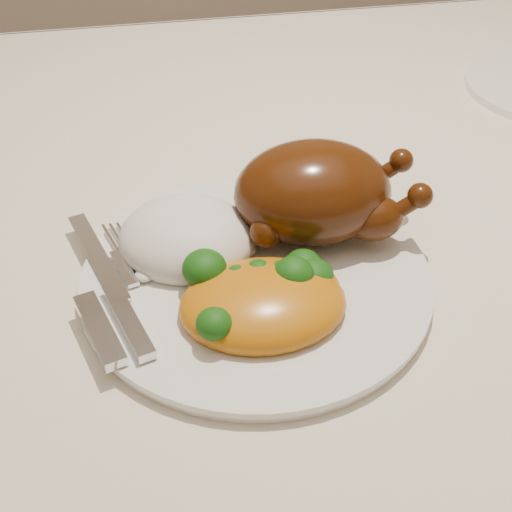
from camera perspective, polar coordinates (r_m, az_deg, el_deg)
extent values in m
cube|color=brown|center=(0.74, 5.13, 2.59)|extent=(1.60, 0.90, 0.04)
cube|color=beige|center=(0.73, 5.24, 4.10)|extent=(1.72, 1.02, 0.01)
cube|color=beige|center=(1.20, -1.47, 14.57)|extent=(1.72, 0.01, 0.18)
cylinder|color=white|center=(0.62, 0.00, -1.89)|extent=(0.33, 0.33, 0.01)
ellipsoid|color=#4B1F08|center=(0.64, 4.55, 5.11)|extent=(0.15, 0.12, 0.09)
ellipsoid|color=#4B1F08|center=(0.62, 3.83, 6.32)|extent=(0.07, 0.05, 0.04)
ellipsoid|color=#4B1F08|center=(0.63, 9.38, 2.99)|extent=(0.05, 0.04, 0.04)
sphere|color=#4B1F08|center=(0.63, 13.00, 4.73)|extent=(0.02, 0.02, 0.02)
ellipsoid|color=#4B1F08|center=(0.68, 8.15, 5.87)|extent=(0.05, 0.04, 0.04)
sphere|color=#4B1F08|center=(0.68, 11.54, 7.49)|extent=(0.02, 0.02, 0.02)
sphere|color=#4B1F08|center=(0.61, 0.80, 1.98)|extent=(0.03, 0.03, 0.03)
sphere|color=#4B1F08|center=(0.67, 0.02, 5.40)|extent=(0.03, 0.03, 0.03)
ellipsoid|color=white|center=(0.64, -5.53, 1.38)|extent=(0.15, 0.14, 0.06)
ellipsoid|color=orange|center=(0.57, 0.55, -3.88)|extent=(0.14, 0.11, 0.05)
ellipsoid|color=orange|center=(0.59, 3.81, -2.70)|extent=(0.06, 0.06, 0.03)
ellipsoid|color=#0B3A09|center=(0.60, 3.78, -1.06)|extent=(0.03, 0.03, 0.04)
ellipsoid|color=#0B3A09|center=(0.58, -4.15, -1.02)|extent=(0.04, 0.04, 0.03)
ellipsoid|color=#0B3A09|center=(0.58, -1.46, -2.10)|extent=(0.03, 0.03, 0.03)
ellipsoid|color=#0B3A09|center=(0.59, 0.19, -1.65)|extent=(0.03, 0.03, 0.03)
ellipsoid|color=#0B3A09|center=(0.54, -3.37, -5.44)|extent=(0.03, 0.03, 0.02)
ellipsoid|color=#0B3A09|center=(0.59, 4.60, -1.64)|extent=(0.03, 0.03, 0.03)
ellipsoid|color=#0B3A09|center=(0.59, 2.19, -2.06)|extent=(0.04, 0.04, 0.04)
ellipsoid|color=#0B3A09|center=(0.55, -0.36, -5.08)|extent=(0.03, 0.03, 0.02)
ellipsoid|color=#0B3A09|center=(0.58, 2.74, -2.67)|extent=(0.02, 0.02, 0.02)
ellipsoid|color=#0B3A09|center=(0.58, 3.03, -1.53)|extent=(0.03, 0.03, 0.03)
cube|color=silver|center=(0.64, -12.56, -0.01)|extent=(0.05, 0.13, 0.00)
cube|color=silver|center=(0.57, -12.40, -5.78)|extent=(0.04, 0.08, 0.01)
cube|color=silver|center=(0.57, -10.20, -5.13)|extent=(0.04, 0.09, 0.01)
cube|color=silver|center=(0.64, -10.60, 0.29)|extent=(0.04, 0.09, 0.00)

